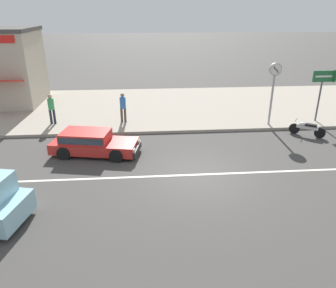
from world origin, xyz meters
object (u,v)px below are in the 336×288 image
(hatchback_red_3, at_px, (92,142))
(street_clock, at_px, (274,79))
(pedestrian_mid_kerb, at_px, (123,105))
(arrow_signboard, at_px, (333,79))
(motorcycle_1, at_px, (307,128))
(pedestrian_near_clock, at_px, (51,107))

(hatchback_red_3, distance_m, street_clock, 10.29)
(pedestrian_mid_kerb, bearing_deg, hatchback_red_3, -107.53)
(street_clock, relative_size, pedestrian_mid_kerb, 2.02)
(hatchback_red_3, bearing_deg, arrow_signboard, 14.35)
(street_clock, bearing_deg, pedestrian_mid_kerb, 172.58)
(arrow_signboard, xyz_separation_m, pedestrian_mid_kerb, (-11.87, 0.71, -1.49))
(arrow_signboard, bearing_deg, street_clock, -174.01)
(street_clock, xyz_separation_m, pedestrian_mid_kerb, (-8.31, 1.08, -1.61))
(hatchback_red_3, xyz_separation_m, pedestrian_mid_kerb, (1.29, 4.08, 0.56))
(street_clock, height_order, arrow_signboard, street_clock)
(arrow_signboard, bearing_deg, pedestrian_mid_kerb, 176.58)
(street_clock, bearing_deg, motorcycle_1, -46.19)
(motorcycle_1, xyz_separation_m, pedestrian_near_clock, (-13.84, 2.66, 0.74))
(hatchback_red_3, height_order, street_clock, street_clock)
(motorcycle_1, relative_size, pedestrian_near_clock, 0.90)
(hatchback_red_3, bearing_deg, pedestrian_near_clock, 123.83)
(motorcycle_1, xyz_separation_m, arrow_signboard, (2.07, 1.93, 2.22))
(hatchback_red_3, bearing_deg, motorcycle_1, 7.39)
(hatchback_red_3, xyz_separation_m, pedestrian_near_clock, (-2.75, 4.10, 0.57))
(motorcycle_1, relative_size, street_clock, 0.45)
(hatchback_red_3, xyz_separation_m, motorcycle_1, (11.09, 1.44, -0.17))
(pedestrian_near_clock, bearing_deg, motorcycle_1, -10.87)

